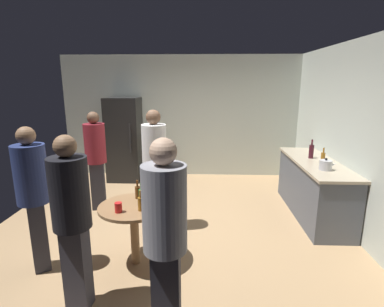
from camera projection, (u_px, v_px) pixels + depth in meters
The scene contains 18 objects.
ground_plane at pixel (170, 228), 4.55m from camera, with size 5.20×5.20×0.10m, color #9E7C56.
wall_back at pixel (182, 117), 6.78m from camera, with size 5.32×0.06×2.70m, color beige.
wall_side_right at pixel (358, 139), 4.12m from camera, with size 0.06×5.20×2.70m, color beige.
refrigerator at pixel (124, 139), 6.51m from camera, with size 0.70×0.68×1.80m.
kitchen_counter at pixel (313, 188), 4.82m from camera, with size 0.64×2.02×0.90m.
kettle at pixel (326, 165), 4.23m from camera, with size 0.24×0.17×0.18m.
wine_bottle_on_counter at pixel (311, 151), 4.87m from camera, with size 0.08×0.08×0.31m.
beer_bottle_on_counter at pixel (323, 157), 4.63m from camera, with size 0.06×0.06×0.23m.
foreground_table at pixel (134, 214), 3.46m from camera, with size 0.80×0.80×0.73m.
beer_bottle_amber at pixel (141, 203), 3.28m from camera, with size 0.06×0.06×0.23m.
beer_bottle_brown at pixel (138, 192), 3.62m from camera, with size 0.06×0.06×0.23m.
beer_bottle_green at pixel (141, 195), 3.52m from camera, with size 0.06×0.06×0.23m.
plastic_cup_red at pixel (118, 207), 3.24m from camera, with size 0.08×0.08×0.11m, color red.
person_in_maroon_shirt at pixel (96, 154), 4.92m from camera, with size 0.41×0.41×1.66m.
person_in_navy_shirt at pixel (33, 189), 3.27m from camera, with size 0.47×0.47×1.66m.
person_in_gray_shirt at pixel (165, 230), 2.27m from camera, with size 0.35×0.35×1.73m.
person_in_white_shirt at pixel (155, 161), 4.23m from camera, with size 0.37×0.37×1.75m.
person_in_black_shirt at pixel (72, 211), 2.68m from camera, with size 0.37×0.37×1.68m.
Camera 1 is at (0.50, -4.14, 2.11)m, focal length 28.00 mm.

